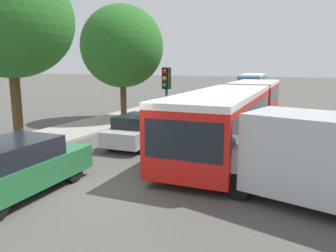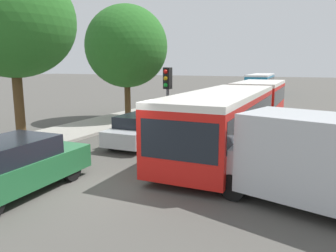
# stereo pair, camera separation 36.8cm
# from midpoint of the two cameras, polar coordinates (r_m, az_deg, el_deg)

# --- Properties ---
(ground_plane) EXTENTS (200.00, 200.00, 0.00)m
(ground_plane) POSITION_cam_midpoint_polar(r_m,az_deg,el_deg) (9.77, -9.76, -10.52)
(ground_plane) COLOR #4F4C47
(kerb_strip_left) EXTENTS (3.20, 45.16, 0.14)m
(kerb_strip_left) POSITION_cam_midpoint_polar(r_m,az_deg,el_deg) (27.79, 0.52, 3.45)
(kerb_strip_left) COLOR #9E998E
(kerb_strip_left) RESTS_ON ground
(articulated_bus) EXTENTS (2.96, 16.79, 2.48)m
(articulated_bus) POSITION_cam_midpoint_polar(r_m,az_deg,el_deg) (16.55, 13.41, 3.11)
(articulated_bus) COLOR red
(articulated_bus) RESTS_ON ground
(city_bus_rear) EXTENTS (3.29, 11.37, 2.41)m
(city_bus_rear) POSITION_cam_midpoint_polar(r_m,az_deg,el_deg) (43.22, 16.10, 7.33)
(city_bus_rear) COLOR teal
(city_bus_rear) RESTS_ON ground
(queued_car_green) EXTENTS (2.04, 4.48, 1.53)m
(queued_car_green) POSITION_cam_midpoint_polar(r_m,az_deg,el_deg) (9.87, -24.48, -6.38)
(queued_car_green) COLOR #236638
(queued_car_green) RESTS_ON ground
(queued_car_silver) EXTENTS (1.81, 3.97, 1.36)m
(queued_car_silver) POSITION_cam_midpoint_polar(r_m,az_deg,el_deg) (14.49, -4.16, -0.64)
(queued_car_silver) COLOR #B7BABF
(queued_car_silver) RESTS_ON ground
(queued_car_red) EXTENTS (1.84, 4.04, 1.38)m
(queued_car_red) POSITION_cam_midpoint_polar(r_m,az_deg,el_deg) (19.62, 4.46, 2.32)
(queued_car_red) COLOR #B21E19
(queued_car_red) RESTS_ON ground
(queued_car_graphite) EXTENTS (2.05, 4.49, 1.54)m
(queued_car_graphite) POSITION_cam_midpoint_polar(r_m,az_deg,el_deg) (25.16, 8.67, 4.21)
(queued_car_graphite) COLOR #47474C
(queued_car_graphite) RESTS_ON ground
(queued_car_white) EXTENTS (1.85, 4.06, 1.39)m
(queued_car_white) POSITION_cam_midpoint_polar(r_m,az_deg,el_deg) (30.45, 11.59, 5.05)
(queued_car_white) COLOR white
(queued_car_white) RESTS_ON ground
(white_van) EXTENTS (5.32, 3.10, 2.31)m
(white_van) POSITION_cam_midpoint_polar(r_m,az_deg,el_deg) (8.79, 26.15, -5.37)
(white_van) COLOR #B7BABF
(white_van) RESTS_ON ground
(traffic_light) EXTENTS (0.35, 0.38, 3.40)m
(traffic_light) POSITION_cam_midpoint_polar(r_m,az_deg,el_deg) (13.97, 0.65, 6.47)
(traffic_light) COLOR #56595E
(traffic_light) RESTS_ON ground
(tree_left_near) EXTENTS (4.77, 4.77, 7.31)m
(tree_left_near) POSITION_cam_midpoint_polar(r_m,az_deg,el_deg) (14.21, -24.37, 15.86)
(tree_left_near) COLOR #51381E
(tree_left_near) RESTS_ON ground
(tree_left_mid) EXTENTS (5.10, 5.10, 7.17)m
(tree_left_mid) POSITION_cam_midpoint_polar(r_m,az_deg,el_deg) (21.05, -6.74, 13.56)
(tree_left_mid) COLOR #51381E
(tree_left_mid) RESTS_ON ground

